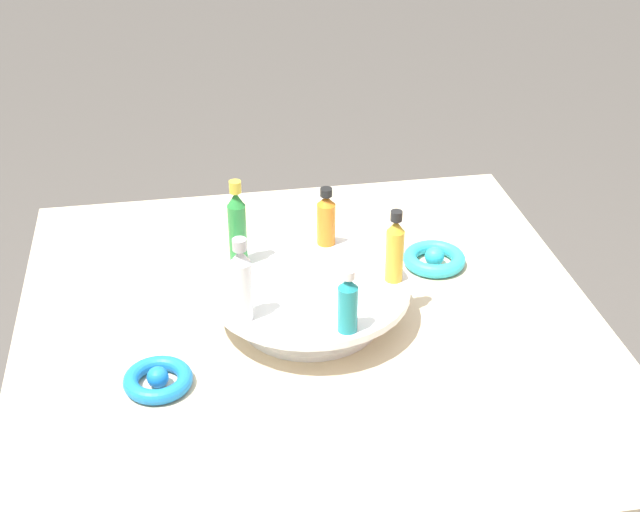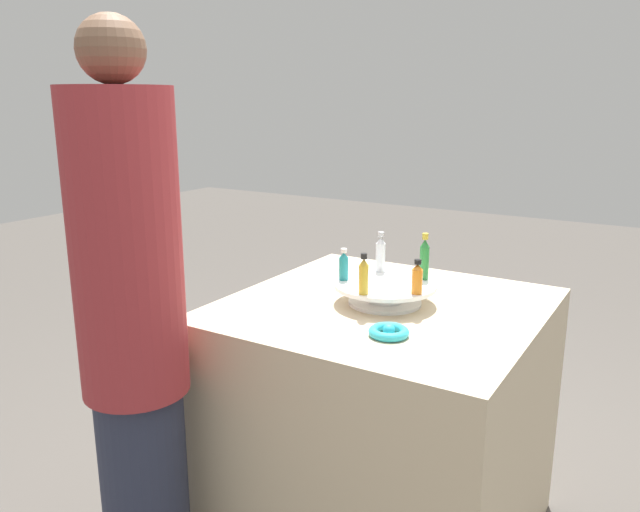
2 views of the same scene
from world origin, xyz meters
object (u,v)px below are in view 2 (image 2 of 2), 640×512
Objects in this scene: display_stand at (385,291)px; bottle_clear at (381,254)px; bottle_orange at (417,278)px; bottle_teal at (344,265)px; bottle_green at (424,258)px; bottle_gold at (364,276)px; person_figure at (134,340)px; ribbon_bow_teal at (389,332)px; ribbon_bow_blue at (382,276)px.

bottle_clear is at bearing -147.09° from display_stand.
bottle_orange reaches higher than bottle_teal.
display_stand is at bearing 32.91° from bottle_clear.
bottle_green is 1.21× the size of bottle_gold.
bottle_teal is at bearing 7.44° from person_figure.
bottle_gold is 0.63m from person_figure.
bottle_gold is 0.20m from ribbon_bow_teal.
bottle_teal is (0.14, -0.05, -0.01)m from bottle_clear.
bottle_clear is 1.33× the size of ribbon_bow_blue.
bottle_green is 1.47× the size of ribbon_bow_blue.
bottle_orange is 1.02× the size of bottle_teal.
display_stand is at bearing -39.09° from bottle_green.
display_stand is 0.14m from bottle_orange.
bottle_green is 1.46× the size of bottle_teal.
bottle_orange is (0.05, 0.12, 0.07)m from display_stand.
bottle_green is 0.09× the size of person_figure.
bottle_gold is (0.09, 0.12, 0.01)m from bottle_teal.
bottle_green is at bearing -165.09° from bottle_orange.
bottle_teal is 0.33m from ribbon_bow_teal.
bottle_orange is 0.24m from bottle_clear.
display_stand is 2.59× the size of bottle_gold.
ribbon_bow_blue is 0.06× the size of person_figure.
ribbon_bow_teal is (0.11, 0.13, -0.10)m from bottle_gold.
bottle_teal is 0.15m from bottle_gold.
bottle_clear reaches higher than bottle_gold.
bottle_gold is at bearing -57.09° from bottle_orange.
bottle_gold is 0.07× the size of person_figure.
person_figure is at bearing -44.25° from bottle_orange.
bottle_teal is 1.01× the size of ribbon_bow_blue.
ribbon_bow_teal is (0.23, 0.12, -0.03)m from display_stand.
bottle_orange is 0.15m from bottle_gold.
bottle_clear is 0.79m from person_figure.
bottle_orange reaches higher than ribbon_bow_blue.
bottle_clear reaches higher than ribbon_bow_teal.
ribbon_bow_blue is (-0.28, -0.24, -0.10)m from bottle_orange.
ribbon_bow_teal is (0.20, 0.25, -0.10)m from bottle_teal.
display_stand is 0.26m from ribbon_bow_teal.
bottle_green reaches higher than ribbon_bow_blue.
display_stand is 3.07× the size of bottle_orange.
bottle_clear reaches higher than bottle_teal.
bottle_gold is at bearing 14.91° from bottle_clear.
bottle_green is at bearing 158.91° from bottle_gold.
bottle_green is at bearing 86.91° from bottle_clear.
person_figure is at bearing -26.29° from bottle_clear.
bottle_green is 0.27m from ribbon_bow_blue.
bottle_teal reaches higher than ribbon_bow_blue.
person_figure reaches higher than bottle_gold.
bottle_green is 1.11× the size of bottle_clear.
bottle_green reaches higher than ribbon_bow_teal.
person_figure is at bearing -35.58° from bottle_green.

